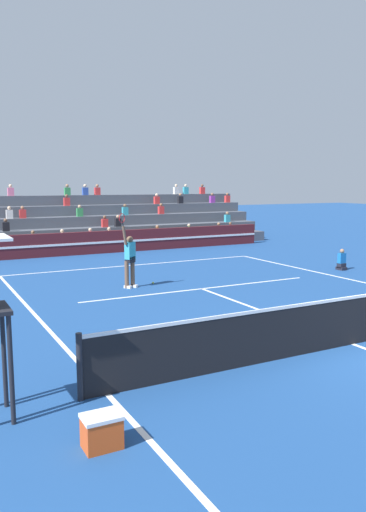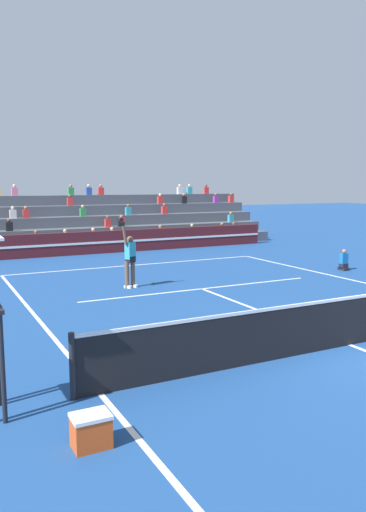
{
  "view_description": "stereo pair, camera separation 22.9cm",
  "coord_description": "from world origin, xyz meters",
  "px_view_note": "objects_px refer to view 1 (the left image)",
  "views": [
    {
      "loc": [
        -8.03,
        -7.37,
        3.39
      ],
      "look_at": [
        -0.6,
        6.61,
        1.1
      ],
      "focal_mm": 35.0,
      "sensor_mm": 36.0,
      "label": 1
    },
    {
      "loc": [
        -7.83,
        -7.47,
        3.39
      ],
      "look_at": [
        -0.6,
        6.61,
        1.1
      ],
      "focal_mm": 35.0,
      "sensor_mm": 36.0,
      "label": 2
    }
  ],
  "objects_px": {
    "tennis_ball": "(153,283)",
    "equipment_cooler": "(102,431)",
    "ball_kid_courtside": "(342,262)",
    "tennis_player": "(130,258)"
  },
  "relations": [
    {
      "from": "tennis_ball",
      "to": "equipment_cooler",
      "type": "relative_size",
      "value": 0.14
    },
    {
      "from": "ball_kid_courtside",
      "to": "equipment_cooler",
      "type": "height_order",
      "value": "ball_kid_courtside"
    },
    {
      "from": "tennis_player",
      "to": "tennis_ball",
      "type": "bearing_deg",
      "value": 15.35
    },
    {
      "from": "tennis_player",
      "to": "equipment_cooler",
      "type": "xyz_separation_m",
      "value": [
        -4.12,
        -9.22,
        -0.76
      ]
    },
    {
      "from": "ball_kid_courtside",
      "to": "tennis_ball",
      "type": "relative_size",
      "value": 12.43
    },
    {
      "from": "ball_kid_courtside",
      "to": "tennis_ball",
      "type": "distance_m",
      "value": 7.85
    },
    {
      "from": "ball_kid_courtside",
      "to": "equipment_cooler",
      "type": "distance_m",
      "value": 15.4
    },
    {
      "from": "tennis_ball",
      "to": "ball_kid_courtside",
      "type": "bearing_deg",
      "value": -7.29
    },
    {
      "from": "ball_kid_courtside",
      "to": "equipment_cooler",
      "type": "xyz_separation_m",
      "value": [
        -12.85,
        -8.48,
        -0.1
      ]
    },
    {
      "from": "tennis_player",
      "to": "tennis_ball",
      "type": "distance_m",
      "value": 1.37
    }
  ]
}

